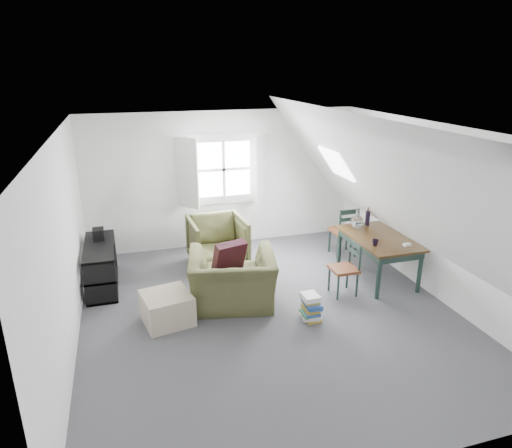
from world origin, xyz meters
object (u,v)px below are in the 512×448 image
object	(u,v)px
dining_table	(379,242)
magazine_stack	(311,307)
ottoman	(167,308)
dining_chair_far	(344,230)
armchair_near	(233,304)
armchair_far	(218,264)
dining_chair_near	(346,268)
media_shelf	(101,269)

from	to	relation	value
dining_table	magazine_stack	distance (m)	1.80
ottoman	dining_chair_far	bearing A→B (deg)	22.87
armchair_near	dining_chair_far	distance (m)	2.67
armchair_far	dining_chair_near	bearing A→B (deg)	-47.38
dining_chair_near	dining_chair_far	bearing A→B (deg)	166.87
armchair_near	magazine_stack	world-z (taller)	armchair_near
armchair_near	dining_chair_far	xyz separation A→B (m)	(2.34, 1.19, 0.47)
armchair_near	dining_table	size ratio (longest dim) A/B	0.84
dining_chair_near	armchair_near	bearing A→B (deg)	-82.12
media_shelf	dining_chair_far	bearing A→B (deg)	3.85
dining_chair_far	magazine_stack	bearing A→B (deg)	55.49
magazine_stack	media_shelf	bearing A→B (deg)	146.10
media_shelf	magazine_stack	distance (m)	3.26
armchair_far	dining_chair_near	xyz separation A→B (m)	(1.60, -1.56, 0.42)
dining_chair_near	magazine_stack	distance (m)	0.98
armchair_far	dining_chair_near	size ratio (longest dim) A/B	1.16
armchair_far	dining_chair_far	xyz separation A→B (m)	(2.25, -0.23, 0.47)
dining_chair_far	dining_chair_near	world-z (taller)	dining_chair_far
media_shelf	magazine_stack	bearing A→B (deg)	-31.03
armchair_far	dining_table	bearing A→B (deg)	-30.77
media_shelf	armchair_near	bearing A→B (deg)	-29.06
ottoman	armchair_far	bearing A→B (deg)	57.30
armchair_near	armchair_far	size ratio (longest dim) A/B	1.27
ottoman	media_shelf	size ratio (longest dim) A/B	0.46
armchair_near	armchair_far	world-z (taller)	armchair_far
ottoman	media_shelf	bearing A→B (deg)	122.81
armchair_far	magazine_stack	xyz separation A→B (m)	(0.81, -2.12, 0.18)
armchair_far	media_shelf	xyz separation A→B (m)	(-1.89, -0.30, 0.31)
armchair_far	ottoman	distance (m)	1.93
armchair_near	dining_chair_near	world-z (taller)	dining_chair_near
ottoman	dining_chair_far	world-z (taller)	dining_chair_far
dining_chair_near	ottoman	bearing A→B (deg)	-76.02
dining_table	dining_chair_far	bearing A→B (deg)	96.65
dining_table	media_shelf	distance (m)	4.32
dining_chair_far	magazine_stack	xyz separation A→B (m)	(-1.43, -1.89, -0.29)
armchair_far	dining_table	distance (m)	2.70
armchair_near	magazine_stack	distance (m)	1.16
dining_chair_far	media_shelf	bearing A→B (deg)	3.66
armchair_near	media_shelf	world-z (taller)	media_shelf
dining_table	armchair_far	bearing A→B (deg)	154.19
dining_chair_far	media_shelf	xyz separation A→B (m)	(-4.13, -0.07, -0.17)
media_shelf	magazine_stack	xyz separation A→B (m)	(2.70, -1.81, -0.12)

